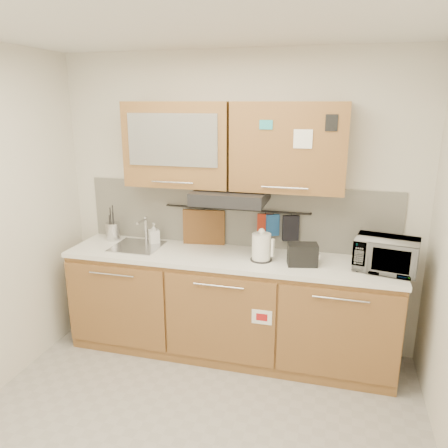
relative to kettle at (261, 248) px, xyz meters
The scene contains 18 objects.
ceiling 1.97m from the kettle, 104.06° to the right, with size 3.20×3.20×0.00m, color white.
wall_back 0.53m from the kettle, 129.34° to the left, with size 3.20×3.20×0.00m, color silver.
base_cabinet 0.69m from the kettle, behind, with size 2.80×0.64×0.88m.
countertop 0.32m from the kettle, behind, with size 2.82×0.62×0.04m, color white.
backsplash 0.48m from the kettle, 130.32° to the left, with size 2.80×0.02×0.56m, color silver.
upper_cabinets 0.87m from the kettle, 149.26° to the left, with size 1.82×0.37×0.70m.
range_hood 0.50m from the kettle, 160.66° to the left, with size 0.60×0.46×0.10m, color black.
sink 1.14m from the kettle, behind, with size 0.42×0.40×0.26m.
utensil_rail 0.48m from the kettle, 133.70° to the left, with size 0.02×0.02×1.30m, color black.
utensil_crock 1.46m from the kettle, behind, with size 0.14×0.14×0.33m.
kettle is the anchor object (origin of this frame).
toaster 0.34m from the kettle, ahead, with size 0.26×0.19×0.18m.
microwave 0.96m from the kettle, ahead, with size 0.46×0.31×0.25m, color #999999.
soap_bottle 1.04m from the kettle, 169.87° to the left, with size 0.09×0.09×0.19m, color #999999.
cutting_board 0.65m from the kettle, 153.81° to the left, with size 0.38×0.03×0.47m, color brown.
oven_mitt 0.31m from the kettle, 81.24° to the left, with size 0.11×0.03×0.19m, color #205193.
dark_pouch 0.36m from the kettle, 54.98° to the left, with size 0.14×0.04×0.22m, color black.
pot_holder 0.31m from the kettle, 94.55° to the left, with size 0.14×0.02×0.17m, color #AC2C17.
Camera 1 is at (0.85, -2.19, 2.18)m, focal length 35.00 mm.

